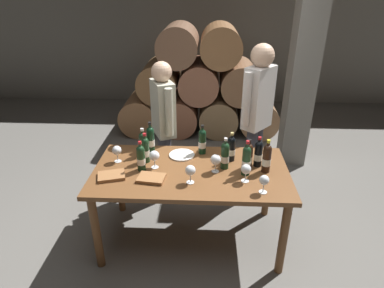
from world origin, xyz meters
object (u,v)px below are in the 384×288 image
at_px(wine_bottle_8, 151,139).
at_px(wine_glass_2, 216,160).
at_px(wine_bottle_10, 143,144).
at_px(wine_bottle_3, 246,160).
at_px(leather_ledger, 111,176).
at_px(wine_glass_0, 190,171).
at_px(wine_glass_5, 246,170).
at_px(wine_bottle_2, 248,156).
at_px(serving_plate, 182,155).
at_px(wine_bottle_5, 141,158).
at_px(sommelier_presenting, 257,110).
at_px(wine_bottle_7, 225,155).
at_px(wine_bottle_0, 145,149).
at_px(wine_glass_3, 264,181).
at_px(wine_glass_1, 154,156).
at_px(wine_bottle_1, 231,148).
at_px(wine_bottle_4, 267,158).
at_px(wine_bottle_9, 258,153).
at_px(wine_glass_4, 117,151).
at_px(tasting_notebook, 151,178).
at_px(dining_table, 191,178).
at_px(taster_seated_left, 164,120).
at_px(wine_bottle_6, 202,141).

distance_m(wine_bottle_8, wine_glass_2, 0.70).
distance_m(wine_bottle_8, wine_bottle_10, 0.09).
xyz_separation_m(wine_bottle_3, leather_ledger, (-1.13, -0.10, -0.12)).
relative_size(wine_glass_0, wine_glass_5, 1.02).
bearing_deg(wine_glass_0, wine_bottle_2, 27.93).
distance_m(wine_bottle_2, serving_plate, 0.64).
xyz_separation_m(wine_bottle_2, wine_bottle_5, (-0.92, -0.08, -0.00)).
bearing_deg(wine_bottle_2, sommelier_presenting, 77.48).
bearing_deg(wine_glass_5, wine_bottle_7, 127.46).
bearing_deg(wine_bottle_0, wine_bottle_8, 85.10).
distance_m(wine_bottle_0, wine_glass_3, 1.09).
xyz_separation_m(wine_bottle_3, wine_glass_1, (-0.79, 0.07, -0.02)).
relative_size(wine_bottle_1, wine_glass_5, 1.77).
relative_size(wine_bottle_3, wine_glass_0, 1.98).
bearing_deg(wine_glass_5, serving_plate, 142.96).
relative_size(wine_bottle_4, wine_bottle_10, 1.11).
height_order(wine_bottle_2, wine_glass_2, wine_bottle_2).
bearing_deg(wine_bottle_9, sommelier_presenting, 84.45).
distance_m(wine_bottle_2, wine_glass_0, 0.56).
xyz_separation_m(wine_bottle_1, wine_glass_4, (-1.03, -0.08, -0.01)).
height_order(wine_bottle_3, wine_bottle_5, wine_bottle_3).
relative_size(wine_bottle_5, wine_bottle_7, 0.95).
bearing_deg(wine_bottle_3, wine_bottle_5, 178.15).
bearing_deg(wine_bottle_0, wine_glass_2, -13.48).
relative_size(tasting_notebook, sommelier_presenting, 0.13).
bearing_deg(dining_table, leather_ledger, -166.59).
relative_size(wine_bottle_8, wine_glass_5, 1.97).
xyz_separation_m(wine_glass_5, sommelier_presenting, (0.20, 0.92, 0.17)).
distance_m(wine_glass_0, wine_glass_2, 0.27).
bearing_deg(wine_bottle_5, taster_seated_left, 82.16).
xyz_separation_m(wine_bottle_2, wine_glass_3, (0.08, -0.37, -0.01)).
bearing_deg(sommelier_presenting, serving_plate, -146.37).
xyz_separation_m(wine_glass_1, wine_glass_4, (-0.35, 0.09, -0.00)).
bearing_deg(wine_glass_5, wine_bottle_0, 161.52).
bearing_deg(wine_glass_0, wine_bottle_3, 18.49).
relative_size(wine_bottle_8, wine_bottle_9, 1.09).
relative_size(wine_bottle_1, wine_bottle_6, 0.95).
relative_size(wine_bottle_4, wine_glass_2, 1.84).
xyz_separation_m(dining_table, tasting_notebook, (-0.32, -0.18, 0.11)).
relative_size(wine_bottle_5, wine_glass_4, 1.75).
relative_size(wine_bottle_0, wine_glass_5, 1.81).
bearing_deg(wine_glass_2, wine_glass_4, 171.25).
xyz_separation_m(wine_bottle_4, wine_bottle_10, (-1.10, 0.25, -0.01)).
bearing_deg(wine_bottle_10, wine_glass_1, -58.68).
distance_m(wine_bottle_4, taster_seated_left, 1.21).
bearing_deg(wine_glass_3, serving_plate, 139.86).
relative_size(wine_glass_0, taster_seated_left, 0.10).
xyz_separation_m(wine_bottle_5, wine_bottle_8, (0.03, 0.34, 0.01)).
bearing_deg(wine_bottle_4, tasting_notebook, -169.40).
bearing_deg(wine_glass_2, dining_table, 173.12).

